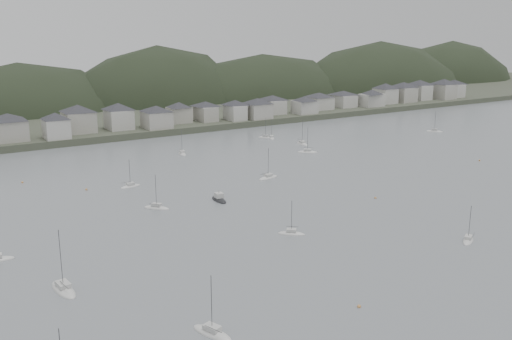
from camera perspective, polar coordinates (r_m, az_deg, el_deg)
ground at (r=121.85m, az=19.38°, el=-10.07°), size 900.00×900.00×0.00m
far_shore_land at (r=376.25m, az=-18.19°, el=6.27°), size 900.00×250.00×3.00m
forested_ridge at (r=354.82m, az=-16.25°, el=3.88°), size 851.55×103.94×102.57m
waterfront_town at (r=289.90m, az=-2.91°, el=6.24°), size 451.48×28.46×12.92m
sailboat_lead at (r=115.51m, az=-18.74°, el=-11.29°), size 4.13×9.85×13.07m
moored_fleet at (r=162.64m, az=-2.28°, el=-3.10°), size 247.76×172.67×12.02m
motor_launch_far at (r=163.65m, az=-3.73°, el=-2.97°), size 3.39×7.98×3.86m
mooring_buoys at (r=147.28m, az=1.42°, el=-4.96°), size 180.93×133.24×0.70m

